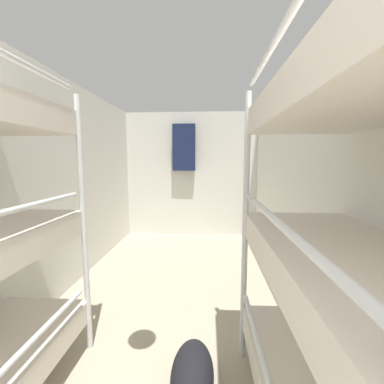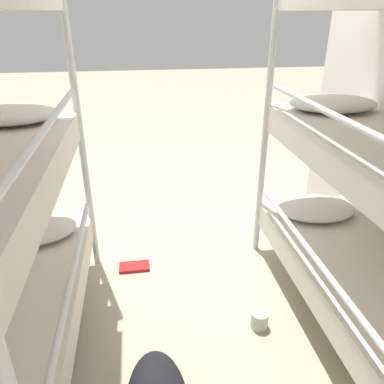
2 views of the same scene
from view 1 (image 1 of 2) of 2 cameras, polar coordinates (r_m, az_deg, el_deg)
wall_left at (r=2.94m, az=-31.37°, el=0.33°), size 0.06×5.70×2.48m
wall_right at (r=2.61m, az=26.16°, el=-0.09°), size 0.06×5.70×2.48m
wall_back at (r=5.23m, az=-0.12°, el=3.88°), size 2.75×0.06×2.48m
bunk_stack_right_near at (r=1.24m, az=34.58°, el=-15.98°), size 0.71×1.76×2.05m
duffel_bag at (r=2.05m, az=0.08°, el=-35.56°), size 0.28×0.57×0.28m
hanging_coat at (r=5.09m, az=-1.80°, el=9.86°), size 0.44×0.12×0.90m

